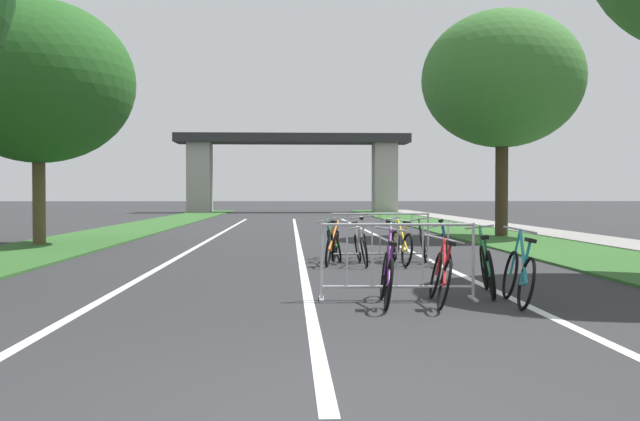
# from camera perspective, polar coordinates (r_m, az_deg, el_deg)

# --- Properties ---
(ground_plane) EXTENTS (300.00, 300.00, 0.00)m
(ground_plane) POSITION_cam_1_polar(r_m,az_deg,el_deg) (4.64, 0.81, -16.76)
(ground_plane) COLOR #2B2B2D
(grass_verge_left) EXTENTS (3.15, 63.35, 0.05)m
(grass_verge_left) POSITION_cam_1_polar(r_m,az_deg,el_deg) (31.03, -14.48, -1.34)
(grass_verge_left) COLOR #2D5B26
(grass_verge_left) RESTS_ON ground
(grass_verge_right) EXTENTS (3.15, 63.35, 0.05)m
(grass_verge_right) POSITION_cam_1_polar(r_m,az_deg,el_deg) (31.13, 10.38, -1.32)
(grass_verge_right) COLOR #2D5B26
(grass_verge_right) RESTS_ON ground
(sidewalk_path_right) EXTENTS (1.96, 63.35, 0.08)m
(sidewalk_path_right) POSITION_cam_1_polar(r_m,az_deg,el_deg) (31.80, 14.88, -1.26)
(sidewalk_path_right) COLOR gray
(sidewalk_path_right) RESTS_ON ground
(lane_stripe_center) EXTENTS (0.14, 36.65, 0.01)m
(lane_stripe_center) POSITION_cam_1_polar(r_m,az_deg,el_deg) (22.77, -1.86, -2.30)
(lane_stripe_center) COLOR silver
(lane_stripe_center) RESTS_ON ground
(lane_stripe_right_lane) EXTENTS (0.14, 36.65, 0.01)m
(lane_stripe_right_lane) POSITION_cam_1_polar(r_m,az_deg,el_deg) (22.98, 5.17, -2.28)
(lane_stripe_right_lane) COLOR silver
(lane_stripe_right_lane) RESTS_ON ground
(lane_stripe_left_lane) EXTENTS (0.14, 36.65, 0.01)m
(lane_stripe_left_lane) POSITION_cam_1_polar(r_m,az_deg,el_deg) (22.91, -8.92, -2.30)
(lane_stripe_left_lane) COLOR silver
(lane_stripe_left_lane) RESTS_ON ground
(overpass_bridge) EXTENTS (18.95, 3.35, 6.35)m
(overpass_bridge) POSITION_cam_1_polar(r_m,az_deg,el_deg) (56.83, -2.25, 4.22)
(overpass_bridge) COLOR #2D2D30
(overpass_bridge) RESTS_ON ground
(tree_left_maple_mid) EXTENTS (5.34, 5.34, 6.86)m
(tree_left_maple_mid) POSITION_cam_1_polar(r_m,az_deg,el_deg) (21.25, -22.12, 9.74)
(tree_left_maple_mid) COLOR brown
(tree_left_maple_mid) RESTS_ON ground
(tree_right_oak_mid) EXTENTS (5.39, 5.39, 7.61)m
(tree_right_oak_mid) POSITION_cam_1_polar(r_m,az_deg,el_deg) (24.52, 14.71, 10.34)
(tree_right_oak_mid) COLOR #3D2D1E
(tree_right_oak_mid) RESTS_ON ground
(crowd_barrier_nearest) EXTENTS (2.15, 0.52, 1.05)m
(crowd_barrier_nearest) POSITION_cam_1_polar(r_m,az_deg,el_deg) (9.56, 6.37, -4.24)
(crowd_barrier_nearest) COLOR #ADADB2
(crowd_barrier_nearest) RESTS_ON ground
(crowd_barrier_second) EXTENTS (2.14, 0.47, 1.05)m
(crowd_barrier_second) POSITION_cam_1_polar(r_m,az_deg,el_deg) (14.83, 4.93, -2.26)
(crowd_barrier_second) COLOR #ADADB2
(crowd_barrier_second) RESTS_ON ground
(bicycle_green_0) EXTENTS (0.52, 1.63, 0.92)m
(bicycle_green_0) POSITION_cam_1_polar(r_m,az_deg,el_deg) (15.27, 1.13, -2.71)
(bicycle_green_0) COLOR black
(bicycle_green_0) RESTS_ON ground
(bicycle_silver_1) EXTENTS (0.49, 1.70, 0.94)m
(bicycle_silver_1) POSITION_cam_1_polar(r_m,az_deg,el_deg) (15.49, 6.01, -2.69)
(bicycle_silver_1) COLOR black
(bicycle_silver_1) RESTS_ON ground
(bicycle_teal_2) EXTENTS (0.57, 1.65, 1.01)m
(bicycle_teal_2) POSITION_cam_1_polar(r_m,az_deg,el_deg) (9.44, 15.96, -5.18)
(bicycle_teal_2) COLOR black
(bicycle_teal_2) RESTS_ON ground
(bicycle_purple_3) EXTENTS (0.46, 1.68, 1.00)m
(bicycle_purple_3) POSITION_cam_1_polar(r_m,az_deg,el_deg) (9.15, 5.51, -5.40)
(bicycle_purple_3) COLOR black
(bicycle_purple_3) RESTS_ON ground
(bicycle_yellow_4) EXTENTS (0.48, 1.64, 0.94)m
(bicycle_yellow_4) POSITION_cam_1_polar(r_m,az_deg,el_deg) (14.34, 6.63, -2.95)
(bicycle_yellow_4) COLOR black
(bicycle_yellow_4) RESTS_ON ground
(bicycle_orange_5) EXTENTS (0.60, 1.66, 0.93)m
(bicycle_orange_5) POSITION_cam_1_polar(r_m,az_deg,el_deg) (14.28, 1.02, -2.94)
(bicycle_orange_5) COLOR black
(bicycle_orange_5) RESTS_ON ground
(bicycle_blue_6) EXTENTS (0.69, 1.70, 0.92)m
(bicycle_blue_6) POSITION_cam_1_polar(r_m,az_deg,el_deg) (14.57, 10.35, -2.97)
(bicycle_blue_6) COLOR black
(bicycle_blue_6) RESTS_ON ground
(bicycle_black_7) EXTENTS (0.50, 1.69, 0.94)m
(bicycle_black_7) POSITION_cam_1_polar(r_m,az_deg,el_deg) (15.38, 8.44, -2.72)
(bicycle_black_7) COLOR black
(bicycle_black_7) RESTS_ON ground
(bicycle_white_8) EXTENTS (0.53, 1.60, 0.98)m
(bicycle_white_8) POSITION_cam_1_polar(r_m,az_deg,el_deg) (15.37, 3.71, -2.66)
(bicycle_white_8) COLOR black
(bicycle_white_8) RESTS_ON ground
(bicycle_red_9) EXTENTS (0.61, 1.70, 0.90)m
(bicycle_red_9) POSITION_cam_1_polar(r_m,az_deg,el_deg) (9.25, 9.86, -5.34)
(bicycle_red_9) COLOR black
(bicycle_red_9) RESTS_ON ground
(bicycle_green_10) EXTENTS (0.45, 1.70, 0.99)m
(bicycle_green_10) POSITION_cam_1_polar(r_m,az_deg,el_deg) (10.29, 13.53, -4.66)
(bicycle_green_10) COLOR black
(bicycle_green_10) RESTS_ON ground
(bicycle_silver_11) EXTENTS (0.43, 1.67, 0.88)m
(bicycle_silver_11) POSITION_cam_1_polar(r_m,az_deg,el_deg) (14.23, 3.33, -3.07)
(bicycle_silver_11) COLOR black
(bicycle_silver_11) RESTS_ON ground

